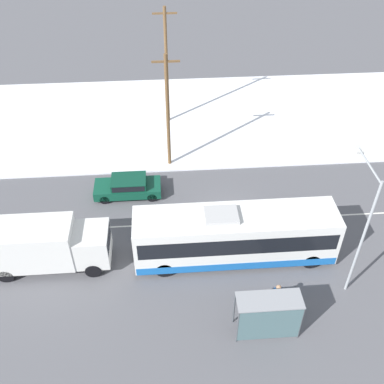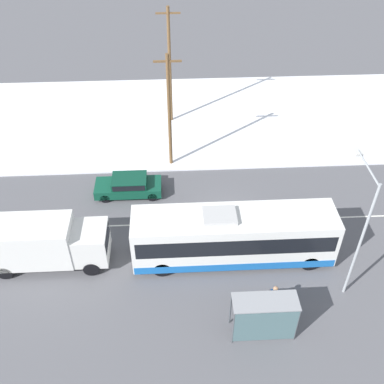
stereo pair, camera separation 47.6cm
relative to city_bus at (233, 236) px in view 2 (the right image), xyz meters
name	(u,v)px [view 2 (the right image)]	position (x,y,z in m)	size (l,w,h in m)	color
ground_plane	(227,222)	(0.07, 2.95, -1.66)	(120.00, 120.00, 0.00)	#56565B
snow_lot	(210,117)	(0.07, 15.73, -1.60)	(80.00, 14.64, 0.12)	white
lane_marking_center	(227,222)	(0.07, 2.95, -1.66)	(60.00, 0.12, 0.00)	silver
city_bus	(233,236)	(0.00, 0.00, 0.00)	(11.26, 2.57, 3.41)	white
box_truck	(38,242)	(-10.84, 0.14, -0.01)	(7.33, 2.30, 2.98)	silver
sedan_car	(129,185)	(-6.25, 6.06, -0.92)	(4.42, 1.80, 1.34)	#0F4733
pedestrian_at_stop	(274,295)	(1.68, -3.66, -0.62)	(0.61, 0.27, 1.70)	#23232D
bus_shelter	(265,315)	(0.85, -5.25, 0.02)	(3.12, 1.20, 2.40)	gray
streetlamp	(361,219)	(5.73, -2.17, 3.11)	(0.36, 3.15, 7.45)	#9EA3A8
utility_pole_roadside	(169,111)	(-3.37, 9.30, 2.75)	(1.80, 0.24, 8.46)	brown
utility_pole_snowlot	(170,66)	(-3.23, 15.44, 3.22)	(1.80, 0.24, 9.39)	brown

